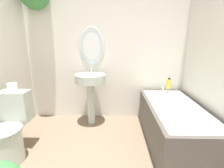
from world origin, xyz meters
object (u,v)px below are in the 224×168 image
object	(u,v)px
toilet	(9,132)
bathtub	(174,123)
shampoo_bottle	(169,84)
toilet_paper_roll	(12,87)
pedestal_sink	(91,85)

from	to	relation	value
toilet	bathtub	xyz separation A→B (m)	(2.04, 0.34, -0.05)
bathtub	shampoo_bottle	distance (m)	0.70
toilet	toilet_paper_roll	world-z (taller)	toilet_paper_roll
toilet	toilet_paper_roll	xyz separation A→B (m)	(0.00, 0.19, 0.49)
toilet	pedestal_sink	xyz separation A→B (m)	(0.84, 0.84, 0.35)
bathtub	shampoo_bottle	size ratio (longest dim) A/B	8.43
pedestal_sink	bathtub	xyz separation A→B (m)	(1.20, -0.51, -0.39)
toilet_paper_roll	toilet	bearing A→B (deg)	-90.00
toilet_paper_roll	shampoo_bottle	bearing A→B (deg)	18.61
toilet	shampoo_bottle	bearing A→B (deg)	23.06
shampoo_bottle	pedestal_sink	bearing A→B (deg)	-177.55
toilet	bathtub	distance (m)	2.07
toilet	shampoo_bottle	distance (m)	2.32
bathtub	pedestal_sink	bearing A→B (deg)	157.11
toilet	pedestal_sink	bearing A→B (deg)	45.06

